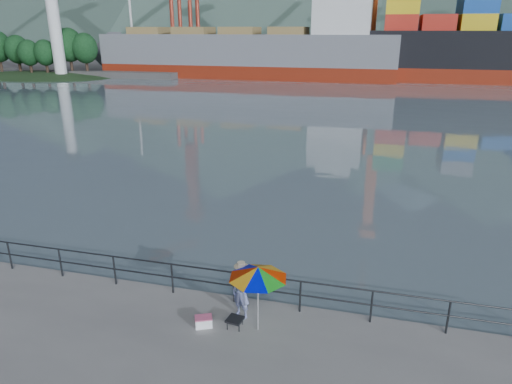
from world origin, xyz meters
TOP-DOWN VIEW (x-y plane):
  - harbor_water at (0.00, 130.00)m, footprint 500.00×280.00m
  - far_dock at (10.00, 93.00)m, footprint 200.00×40.00m
  - guardrail at (0.00, 1.70)m, footprint 22.00×0.06m
  - lighthouse_islet at (-54.97, 61.99)m, footprint 48.00×26.40m
  - fisherman at (1.43, 1.04)m, footprint 0.68×0.58m
  - beach_umbrella at (2.03, 0.57)m, footprint 1.89×1.89m
  - folding_stool at (1.39, 0.51)m, footprint 0.49×0.49m
  - cooler_bag at (0.54, 0.33)m, footprint 0.54×0.47m
  - fishing_rod at (1.35, 2.16)m, footprint 0.48×1.62m
  - bulk_carrier at (-16.10, 69.84)m, footprint 51.07×8.84m

SIDE VIEW (x-z plane):
  - harbor_water at x=0.00m, z-range 0.00..0.00m
  - far_dock at x=10.00m, z-range -0.20..0.20m
  - fishing_rod at x=1.35m, z-range -0.59..0.59m
  - cooler_bag at x=0.54m, z-range 0.00..0.26m
  - folding_stool at x=1.39m, z-range 0.01..0.29m
  - lighthouse_islet at x=-54.97m, z-range -9.34..9.86m
  - guardrail at x=0.00m, z-range 0.01..1.03m
  - fisherman at x=1.43m, z-range 0.00..1.59m
  - beach_umbrella at x=2.03m, z-range 0.80..2.74m
  - bulk_carrier at x=-16.10m, z-range -3.12..11.38m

